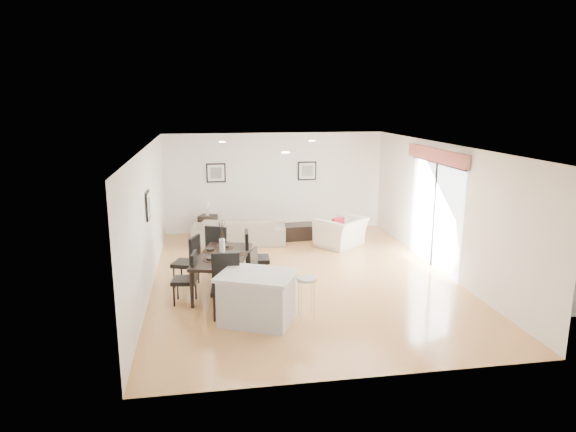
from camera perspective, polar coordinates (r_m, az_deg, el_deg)
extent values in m
plane|color=tan|center=(10.66, 1.56, -6.78)|extent=(8.00, 8.00, 0.00)
cube|color=white|center=(14.17, -1.48, 3.77)|extent=(6.00, 0.04, 2.70)
cube|color=white|center=(6.55, 8.32, -7.16)|extent=(6.00, 0.04, 2.70)
cube|color=white|center=(10.16, -15.24, -0.29)|extent=(0.04, 8.00, 2.70)
cube|color=white|center=(11.24, 16.80, 0.85)|extent=(0.04, 8.00, 2.70)
cube|color=white|center=(10.08, 1.65, 7.83)|extent=(6.00, 8.00, 0.02)
imported|color=gray|center=(13.03, -5.45, -1.62)|extent=(2.40, 1.15, 0.68)
imported|color=silver|center=(12.82, 5.91, -1.77)|extent=(1.48, 1.46, 0.73)
imported|color=#3D632A|center=(12.85, 27.32, -3.41)|extent=(0.63, 0.58, 0.61)
imported|color=#3D632A|center=(13.94, 22.74, -1.54)|extent=(0.50, 0.50, 0.72)
cube|color=black|center=(9.73, -7.29, -4.48)|extent=(1.28, 1.91, 0.06)
cylinder|color=black|center=(9.19, -10.63, -8.06)|extent=(0.07, 0.07, 0.67)
cylinder|color=black|center=(10.68, -8.31, -4.99)|extent=(0.07, 0.07, 0.67)
cylinder|color=black|center=(9.02, -5.94, -8.31)|extent=(0.07, 0.07, 0.67)
cylinder|color=black|center=(10.53, -4.28, -5.14)|extent=(0.07, 0.07, 0.67)
cube|color=black|center=(9.41, -11.42, -7.03)|extent=(0.48, 0.48, 0.07)
cube|color=black|center=(9.29, -10.38, -5.51)|extent=(0.12, 0.43, 0.50)
cylinder|color=black|center=(9.67, -12.15, -7.96)|extent=(0.03, 0.03, 0.39)
cylinder|color=black|center=(9.61, -10.21, -8.01)|extent=(0.03, 0.03, 0.39)
cylinder|color=black|center=(9.37, -12.55, -8.67)|extent=(0.03, 0.03, 0.39)
cylinder|color=black|center=(9.30, -10.54, -8.72)|extent=(0.03, 0.03, 0.39)
cube|color=black|center=(10.22, -11.28, -5.20)|extent=(0.59, 0.59, 0.08)
cube|color=black|center=(10.06, -10.31, -3.74)|extent=(0.22, 0.45, 0.55)
cylinder|color=black|center=(10.52, -11.75, -6.12)|extent=(0.04, 0.04, 0.42)
cylinder|color=black|center=(10.39, -9.93, -6.29)|extent=(0.04, 0.04, 0.42)
cylinder|color=black|center=(10.21, -12.54, -6.74)|extent=(0.04, 0.04, 0.42)
cylinder|color=black|center=(10.08, -10.67, -6.93)|extent=(0.04, 0.04, 0.42)
cube|color=black|center=(9.45, -2.87, -6.75)|extent=(0.54, 0.54, 0.07)
cube|color=black|center=(9.42, -3.93, -5.16)|extent=(0.22, 0.40, 0.49)
cylinder|color=black|center=(9.34, -2.20, -8.45)|extent=(0.03, 0.03, 0.38)
cylinder|color=black|center=(9.43, -4.09, -8.26)|extent=(0.03, 0.03, 0.38)
cylinder|color=black|center=(9.63, -1.64, -7.78)|extent=(0.03, 0.03, 0.38)
cylinder|color=black|center=(9.72, -3.47, -7.60)|extent=(0.03, 0.03, 0.38)
cube|color=black|center=(10.26, -3.43, -4.81)|extent=(0.50, 0.50, 0.08)
cube|color=black|center=(10.16, -4.62, -3.24)|extent=(0.09, 0.48, 0.57)
cylinder|color=black|center=(10.17, -2.31, -6.48)|extent=(0.04, 0.04, 0.43)
cylinder|color=black|center=(10.15, -4.41, -6.54)|extent=(0.04, 0.04, 0.43)
cylinder|color=black|center=(10.52, -2.46, -5.81)|extent=(0.04, 0.04, 0.43)
cylinder|color=black|center=(10.50, -4.48, -5.87)|extent=(0.04, 0.04, 0.43)
cube|color=black|center=(8.70, -6.94, -8.16)|extent=(0.51, 0.51, 0.08)
cube|color=black|center=(8.79, -6.93, -5.86)|extent=(0.48, 0.10, 0.57)
cylinder|color=black|center=(8.64, -8.20, -10.20)|extent=(0.04, 0.04, 0.43)
cylinder|color=black|center=(8.98, -8.04, -9.28)|extent=(0.04, 0.04, 0.43)
cylinder|color=black|center=(8.62, -5.69, -10.19)|extent=(0.04, 0.04, 0.43)
cylinder|color=black|center=(8.96, -5.64, -9.26)|extent=(0.04, 0.04, 0.43)
cube|color=black|center=(10.91, -7.50, -3.84)|extent=(0.63, 0.63, 0.08)
cube|color=black|center=(10.65, -7.99, -2.61)|extent=(0.45, 0.26, 0.56)
cylinder|color=black|center=(11.07, -6.20, -4.93)|extent=(0.04, 0.04, 0.43)
cylinder|color=black|center=(10.75, -6.97, -5.50)|extent=(0.04, 0.04, 0.43)
cylinder|color=black|center=(11.22, -7.93, -4.75)|extent=(0.04, 0.04, 0.43)
cylinder|color=black|center=(10.90, -8.74, -5.30)|extent=(0.04, 0.04, 0.43)
cylinder|color=white|center=(9.67, -7.32, -3.43)|extent=(0.11, 0.11, 0.31)
cylinder|color=#302015|center=(9.73, -5.70, -4.23)|extent=(0.31, 0.31, 0.01)
cylinder|color=black|center=(9.72, -5.71, -4.08)|extent=(0.16, 0.16, 0.04)
cylinder|color=#302015|center=(10.17, -6.93, -3.51)|extent=(0.31, 0.31, 0.01)
cylinder|color=black|center=(10.16, -6.93, -3.36)|extent=(0.16, 0.16, 0.04)
cylinder|color=#302015|center=(9.99, -8.61, -3.86)|extent=(0.31, 0.31, 0.01)
cylinder|color=black|center=(9.98, -8.62, -3.71)|extent=(0.16, 0.16, 0.04)
cylinder|color=#302015|center=(9.44, -8.55, -4.86)|extent=(0.31, 0.31, 0.01)
cylinder|color=black|center=(9.43, -8.56, -4.70)|extent=(0.16, 0.16, 0.04)
cylinder|color=#302015|center=(9.27, -6.66, -5.12)|extent=(0.31, 0.31, 0.01)
cylinder|color=black|center=(9.26, -6.67, -4.96)|extent=(0.16, 0.16, 0.04)
cube|color=black|center=(13.49, 1.37, -1.73)|extent=(0.99, 0.64, 0.38)
cube|color=black|center=(13.95, -8.89, -1.03)|extent=(0.55, 0.55, 0.55)
cylinder|color=white|center=(13.87, -8.94, 0.38)|extent=(0.08, 0.08, 0.15)
cone|color=beige|center=(13.83, -8.96, 1.08)|extent=(0.18, 0.18, 0.20)
cube|color=maroon|center=(12.64, 5.60, -0.94)|extent=(0.34, 0.26, 0.33)
cube|color=#B8B8BA|center=(8.49, -3.47, -9.24)|extent=(1.34, 1.20, 0.78)
cube|color=silver|center=(8.34, -3.51, -6.58)|extent=(1.46, 1.33, 0.06)
cylinder|color=silver|center=(8.49, 2.09, -7.00)|extent=(0.33, 0.33, 0.05)
cylinder|color=silver|center=(8.74, 2.63, -8.86)|extent=(0.02, 0.02, 0.70)
cylinder|color=silver|center=(8.70, 1.21, -8.96)|extent=(0.02, 0.02, 0.70)
cylinder|color=silver|center=(8.50, 1.48, -9.50)|extent=(0.02, 0.02, 0.70)
cylinder|color=silver|center=(8.54, 2.94, -9.40)|extent=(0.02, 0.02, 0.70)
cube|color=black|center=(13.96, -8.01, 4.76)|extent=(0.52, 0.03, 0.52)
cube|color=white|center=(13.96, -8.01, 4.76)|extent=(0.44, 0.04, 0.44)
cube|color=#4F504B|center=(13.96, -8.01, 4.76)|extent=(0.30, 0.04, 0.30)
cube|color=black|center=(14.24, 2.13, 5.03)|extent=(0.52, 0.03, 0.52)
cube|color=white|center=(14.24, 2.13, 5.03)|extent=(0.44, 0.04, 0.44)
cube|color=#4F504B|center=(14.24, 2.13, 5.03)|extent=(0.30, 0.04, 0.30)
cube|color=black|center=(9.90, -15.28, 1.15)|extent=(0.03, 0.52, 0.52)
cube|color=white|center=(9.90, -15.28, 1.15)|extent=(0.04, 0.44, 0.44)
cube|color=#4F504B|center=(9.90, -15.28, 1.15)|extent=(0.04, 0.30, 0.30)
cube|color=white|center=(11.54, 15.99, 0.06)|extent=(0.02, 2.40, 2.25)
cube|color=black|center=(11.53, 15.90, 0.05)|extent=(0.03, 0.05, 2.25)
cube|color=black|center=(11.35, 16.25, 5.70)|extent=(0.03, 2.50, 0.05)
cube|color=maroon|center=(11.31, 16.12, 6.51)|extent=(0.10, 2.70, 0.28)
plane|color=gray|center=(12.80, 23.91, -4.54)|extent=(6.00, 6.00, 0.00)
cube|color=#303033|center=(13.28, 28.60, -0.40)|extent=(0.08, 5.50, 1.80)
cube|color=brown|center=(15.10, 22.68, 1.99)|extent=(0.35, 0.35, 2.00)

